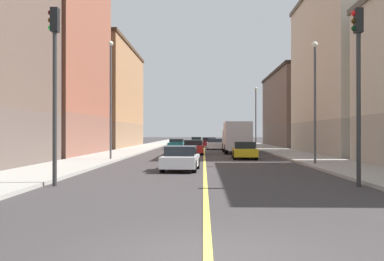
# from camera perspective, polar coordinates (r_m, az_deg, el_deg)

# --- Properties ---
(ground_plane) EXTENTS (400.00, 400.00, 0.00)m
(ground_plane) POSITION_cam_1_polar(r_m,az_deg,el_deg) (7.70, 1.98, -15.22)
(ground_plane) COLOR #373334
(ground_plane) RESTS_ON ground
(sidewalk_left) EXTENTS (3.82, 168.00, 0.15)m
(sidewalk_left) POSITION_cam_1_polar(r_m,az_deg,el_deg) (57.04, 9.49, -2.20)
(sidewalk_left) COLOR #9E9B93
(sidewalk_left) RESTS_ON ground
(sidewalk_right) EXTENTS (3.82, 168.00, 0.15)m
(sidewalk_right) POSITION_cam_1_polar(r_m,az_deg,el_deg) (57.02, -6.50, -2.20)
(sidewalk_right) COLOR #9E9B93
(sidewalk_right) RESTS_ON ground
(lane_center_stripe) EXTENTS (0.16, 154.00, 0.01)m
(lane_center_stripe) POSITION_cam_1_polar(r_m,az_deg,el_deg) (56.48, 1.50, -2.29)
(lane_center_stripe) COLOR #E5D14C
(lane_center_stripe) RESTS_ON ground
(building_left_mid) EXTENTS (8.84, 19.27, 15.50)m
(building_left_mid) POSITION_cam_1_polar(r_m,az_deg,el_deg) (45.61, 19.67, 7.01)
(building_left_mid) COLOR #9D9688
(building_left_mid) RESTS_ON ground
(building_left_far) EXTENTS (8.84, 22.66, 10.66)m
(building_left_far) POSITION_cam_1_polar(r_m,az_deg,el_deg) (68.01, 13.47, 2.55)
(building_left_far) COLOR brown
(building_left_far) RESTS_ON ground
(building_right_midblock) EXTENTS (8.84, 16.23, 23.94)m
(building_right_midblock) POSITION_cam_1_polar(r_m,az_deg,el_deg) (43.99, -17.68, 12.87)
(building_right_midblock) COLOR brown
(building_right_midblock) RESTS_ON ground
(building_right_distant) EXTENTS (8.84, 23.74, 13.73)m
(building_right_distant) POSITION_cam_1_polar(r_m,az_deg,el_deg) (64.54, -11.17, 4.07)
(building_right_distant) COLOR #8F6B4F
(building_right_distant) RESTS_ON ground
(traffic_light_left_near) EXTENTS (0.40, 0.32, 6.55)m
(traffic_light_left_near) POSITION_cam_1_polar(r_m,az_deg,el_deg) (18.12, 19.79, 6.75)
(traffic_light_left_near) COLOR #2D2D2D
(traffic_light_left_near) RESTS_ON ground
(traffic_light_right_near) EXTENTS (0.40, 0.32, 6.65)m
(traffic_light_right_near) POSITION_cam_1_polar(r_m,az_deg,el_deg) (18.09, -16.60, 6.93)
(traffic_light_right_near) COLOR #2D2D2D
(traffic_light_right_near) RESTS_ON ground
(street_lamp_left_near) EXTENTS (0.36, 0.36, 7.31)m
(street_lamp_left_near) POSITION_cam_1_polar(r_m,az_deg,el_deg) (28.76, 14.91, 4.87)
(street_lamp_left_near) COLOR #4C4C51
(street_lamp_left_near) RESTS_ON ground
(street_lamp_right_near) EXTENTS (0.36, 0.36, 8.32)m
(street_lamp_right_near) POSITION_cam_1_polar(r_m,az_deg,el_deg) (33.19, -9.99, 5.10)
(street_lamp_right_near) COLOR #4C4C51
(street_lamp_right_near) RESTS_ON ground
(street_lamp_left_far) EXTENTS (0.36, 0.36, 7.68)m
(street_lamp_left_far) POSITION_cam_1_polar(r_m,az_deg,el_deg) (59.63, 7.87, 2.39)
(street_lamp_left_far) COLOR #4C4C51
(street_lamp_left_far) RESTS_ON ground
(car_green) EXTENTS (1.86, 4.34, 1.28)m
(car_green) POSITION_cam_1_polar(r_m,az_deg,el_deg) (76.93, 0.52, -1.30)
(car_green) COLOR #1E6B38
(car_green) RESTS_ON ground
(car_red) EXTENTS (1.92, 4.01, 1.33)m
(car_red) POSITION_cam_1_polar(r_m,az_deg,el_deg) (42.24, 0.14, -2.10)
(car_red) COLOR red
(car_red) RESTS_ON ground
(car_white) EXTENTS (1.96, 4.10, 1.29)m
(car_white) POSITION_cam_1_polar(r_m,az_deg,el_deg) (24.25, -1.39, -3.47)
(car_white) COLOR white
(car_white) RESTS_ON ground
(car_silver) EXTENTS (1.99, 4.23, 1.31)m
(car_silver) POSITION_cam_1_polar(r_m,az_deg,el_deg) (54.24, 2.85, -1.70)
(car_silver) COLOR silver
(car_silver) RESTS_ON ground
(car_yellow) EXTENTS (1.91, 4.64, 1.30)m
(car_yellow) POSITION_cam_1_polar(r_m,az_deg,el_deg) (35.69, 6.47, -2.44)
(car_yellow) COLOR gold
(car_yellow) RESTS_ON ground
(car_maroon) EXTENTS (2.04, 4.43, 1.38)m
(car_maroon) POSITION_cam_1_polar(r_m,az_deg,el_deg) (61.86, 2.12, -1.50)
(car_maroon) COLOR maroon
(car_maroon) RESTS_ON ground
(car_teal) EXTENTS (1.95, 4.42, 1.25)m
(car_teal) POSITION_cam_1_polar(r_m,az_deg,el_deg) (56.40, -1.92, -1.67)
(car_teal) COLOR #196670
(car_teal) RESTS_ON ground
(box_truck) EXTENTS (2.51, 7.84, 3.01)m
(box_truck) POSITION_cam_1_polar(r_m,az_deg,el_deg) (44.89, 5.51, -0.77)
(box_truck) COLOR beige
(box_truck) RESTS_ON ground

